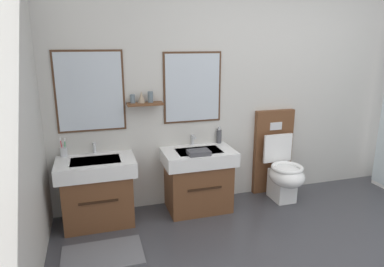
# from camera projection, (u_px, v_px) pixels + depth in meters

# --- Properties ---
(wall_back) EXTENTS (5.09, 0.27, 2.64)m
(wall_back) POSITION_uv_depth(u_px,v_px,m) (266.00, 82.00, 3.91)
(wall_back) COLOR beige
(wall_back) RESTS_ON ground
(bath_mat) EXTENTS (0.68, 0.44, 0.01)m
(bath_mat) POSITION_uv_depth(u_px,v_px,m) (103.00, 255.00, 2.91)
(bath_mat) COLOR slate
(bath_mat) RESTS_ON ground
(vanity_sink_left) EXTENTS (0.75, 0.50, 0.67)m
(vanity_sink_left) POSITION_uv_depth(u_px,v_px,m) (98.00, 189.00, 3.38)
(vanity_sink_left) COLOR brown
(vanity_sink_left) RESTS_ON ground
(tap_on_left_sink) EXTENTS (0.03, 0.13, 0.11)m
(tap_on_left_sink) POSITION_uv_depth(u_px,v_px,m) (94.00, 147.00, 3.45)
(tap_on_left_sink) COLOR silver
(tap_on_left_sink) RESTS_ON vanity_sink_left
(vanity_sink_right) EXTENTS (0.75, 0.50, 0.67)m
(vanity_sink_right) POSITION_uv_depth(u_px,v_px,m) (198.00, 178.00, 3.66)
(vanity_sink_right) COLOR brown
(vanity_sink_right) RESTS_ON ground
(tap_on_right_sink) EXTENTS (0.03, 0.13, 0.11)m
(tap_on_right_sink) POSITION_uv_depth(u_px,v_px,m) (193.00, 139.00, 3.73)
(tap_on_right_sink) COLOR silver
(tap_on_right_sink) RESTS_ON vanity_sink_right
(toilet) EXTENTS (0.48, 0.63, 1.00)m
(toilet) POSITION_uv_depth(u_px,v_px,m) (279.00, 166.00, 3.94)
(toilet) COLOR brown
(toilet) RESTS_ON ground
(toothbrush_cup) EXTENTS (0.07, 0.07, 0.20)m
(toothbrush_cup) POSITION_uv_depth(u_px,v_px,m) (64.00, 151.00, 3.36)
(toothbrush_cup) COLOR silver
(toothbrush_cup) RESTS_ON vanity_sink_left
(soap_dispenser) EXTENTS (0.06, 0.06, 0.19)m
(soap_dispenser) POSITION_uv_depth(u_px,v_px,m) (219.00, 136.00, 3.81)
(soap_dispenser) COLOR #4C4C51
(soap_dispenser) RESTS_ON vanity_sink_right
(folded_hand_towel) EXTENTS (0.22, 0.16, 0.04)m
(folded_hand_towel) POSITION_uv_depth(u_px,v_px,m) (199.00, 152.00, 3.43)
(folded_hand_towel) COLOR #47474C
(folded_hand_towel) RESTS_ON vanity_sink_right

